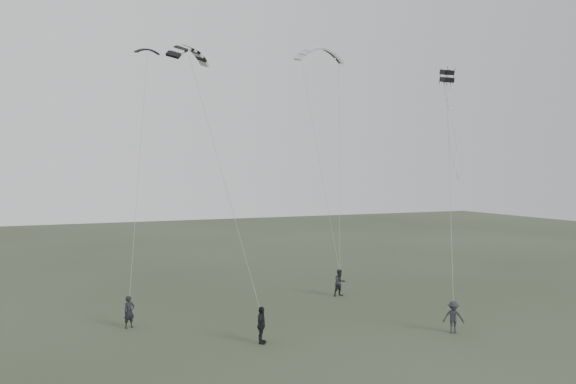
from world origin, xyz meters
name	(u,v)px	position (x,y,z in m)	size (l,w,h in m)	color
ground	(312,332)	(0.00, 0.00, 0.00)	(140.00, 140.00, 0.00)	#2F3A26
flyer_left	(129,312)	(-8.59, 4.52, 0.85)	(0.62, 0.41, 1.70)	black
flyer_right	(340,283)	(5.39, 6.86, 0.89)	(0.87, 0.68, 1.78)	#28282E
flyer_center	(261,325)	(-3.10, -0.82, 0.89)	(1.05, 0.44, 1.79)	black
flyer_far	(453,317)	(6.59, -3.07, 0.82)	(1.07, 0.61, 1.65)	#28282D
kite_dark_small	(147,49)	(-6.42, 11.23, 16.20)	(1.56, 0.47, 0.51)	black
kite_pale_large	(320,48)	(7.34, 13.77, 18.01)	(4.08, 0.92, 1.67)	silver
kite_striped	(189,48)	(-5.53, 3.44, 14.79)	(2.86, 0.72, 1.14)	black
kite_box	(447,76)	(9.59, 1.33, 14.02)	(0.64, 0.64, 0.72)	black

